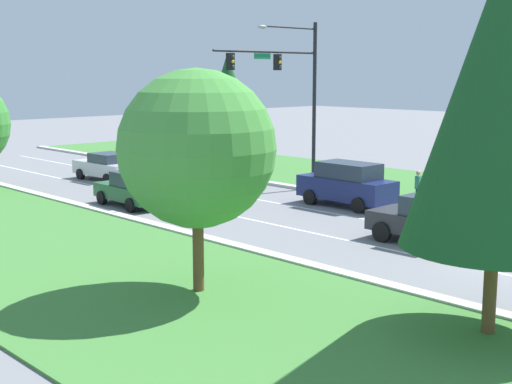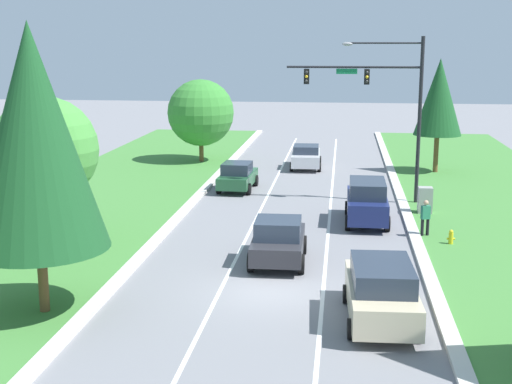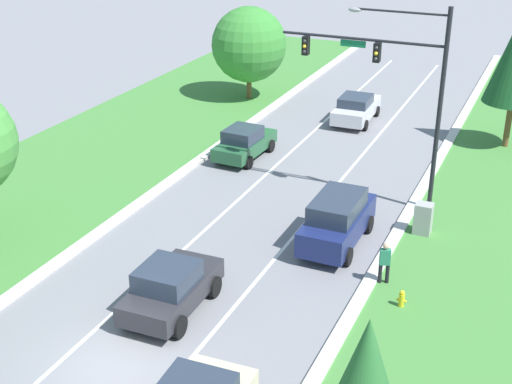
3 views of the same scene
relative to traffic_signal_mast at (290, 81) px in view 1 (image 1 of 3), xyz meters
name	(u,v)px [view 1 (image 1 of 3)]	position (x,y,z in m)	size (l,w,h in m)	color
curb_strip_left	(418,294)	(-10.11, -14.73, -5.74)	(0.50, 90.00, 0.15)	beige
grass_verge_left	(290,343)	(-15.36, -14.73, -5.77)	(10.00, 90.00, 0.08)	#427F38
lane_stripe_inner_left	(486,270)	(-6.26, -14.73, -5.81)	(0.14, 81.00, 0.01)	white
traffic_signal_mast	(290,81)	(0.00, 0.00, 0.00)	(7.14, 0.41, 8.86)	black
navy_suv	(347,184)	(-0.87, -4.59, -4.73)	(2.06, 4.74, 2.09)	navy
charcoal_sedan	(428,220)	(-4.52, -11.41, -4.90)	(2.22, 4.24, 1.81)	#28282D
forest_sedan	(132,189)	(-8.18, 2.40, -4.98)	(2.10, 4.26, 1.66)	#235633
silver_sedan	(107,166)	(-4.57, 10.37, -4.99)	(2.19, 4.62, 1.62)	silver
utility_cabinet	(351,180)	(2.11, -2.43, -5.11)	(0.70, 0.60, 1.40)	#9E9E99
pedestrian	(418,186)	(1.64, -6.84, -4.87)	(0.43, 0.34, 1.69)	black
fire_hydrant	(452,200)	(2.61, -8.09, -5.47)	(0.34, 0.20, 0.70)	gold
conifer_near_right_tree	(228,92)	(4.07, 9.49, -0.78)	(3.12, 3.12, 7.54)	brown
oak_near_left_tree	(197,149)	(-14.41, -10.21, -1.65)	(4.45, 4.45, 6.39)	brown
conifer_mid_left_tree	(501,97)	(-11.50, -17.63, -0.12)	(4.39, 4.39, 9.21)	brown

